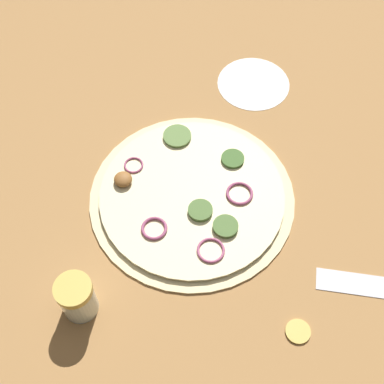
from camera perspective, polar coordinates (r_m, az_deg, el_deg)
ground_plane at (r=0.87m, az=0.00°, el=-0.63°), size 3.00×3.00×0.00m
pizza at (r=0.87m, az=-0.02°, el=-0.40°), size 0.33×0.33×0.03m
spice_jar at (r=0.77m, az=-12.17°, el=-10.96°), size 0.05×0.05×0.07m
loose_cap at (r=0.79m, az=11.26°, el=-14.34°), size 0.04×0.04×0.01m
flour_patch at (r=1.03m, az=6.59°, el=11.43°), size 0.14×0.14×0.00m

